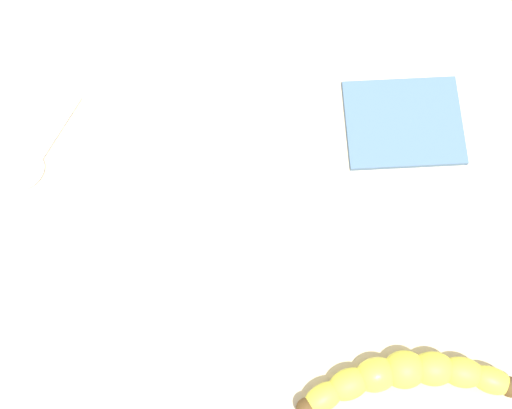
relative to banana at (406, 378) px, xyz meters
The scene contains 5 objects.
wooden_tabletop 18.71cm from the banana, 124.74° to the left, with size 120.00×120.00×3.00cm, color #CAB48F.
banana is the anchor object (origin of this frame).
smoothie_glass 27.06cm from the banana, 129.30° to the left, with size 7.70×7.70×12.13cm.
teaspoon 41.34cm from the banana, 138.13° to the left, with size 8.11×9.67×0.80cm.
folded_napkin 25.75cm from the banana, 74.27° to the left, with size 11.94×9.79×0.60cm, color slate.
Camera 1 is at (-3.56, -16.76, 69.36)cm, focal length 49.22 mm.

